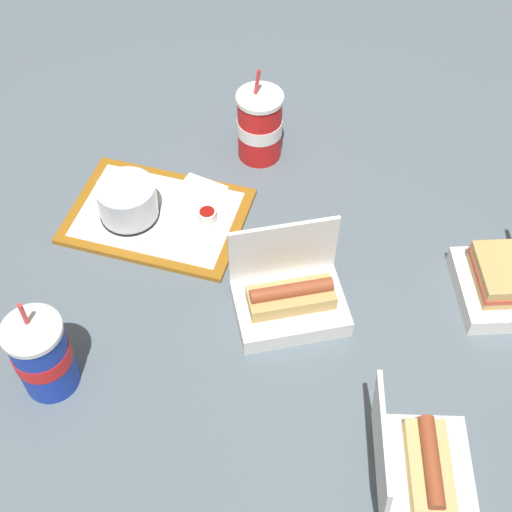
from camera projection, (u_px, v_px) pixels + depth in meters
ground_plane at (269, 294)px, 1.41m from camera, size 3.20×3.20×0.00m
food_tray at (157, 216)px, 1.53m from camera, size 0.38×0.27×0.01m
cake_container at (128, 202)px, 1.49m from camera, size 0.13×0.13×0.08m
ketchup_cup at (207, 215)px, 1.51m from camera, size 0.04×0.04×0.02m
napkin_stack at (198, 195)px, 1.56m from camera, size 0.12×0.12×0.00m
plastic_fork at (162, 237)px, 1.48m from camera, size 0.10×0.07×0.00m
clamshell_hotdog_back at (420, 471)px, 1.14m from camera, size 0.21×0.23×0.19m
clamshell_sandwich_front at (499, 281)px, 1.37m from camera, size 0.19×0.22×0.17m
clamshell_hotdog_center at (290, 298)px, 1.35m from camera, size 0.25×0.23×0.18m
soda_cup_back at (42, 355)px, 1.22m from camera, size 0.10×0.10×0.23m
soda_cup_front at (260, 126)px, 1.59m from camera, size 0.11×0.11×0.23m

